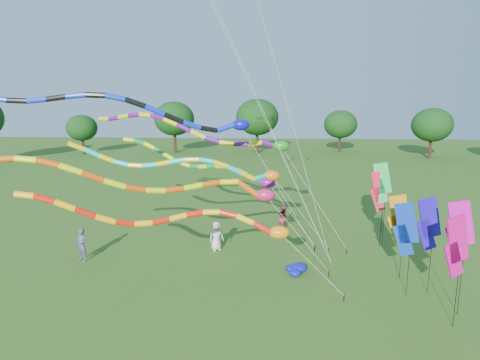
# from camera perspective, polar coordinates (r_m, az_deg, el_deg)

# --- Properties ---
(ground) EXTENTS (160.00, 160.00, 0.00)m
(ground) POSITION_cam_1_polar(r_m,az_deg,el_deg) (18.29, 6.71, -17.19)
(ground) COLOR #255616
(ground) RESTS_ON ground
(tree_ring) EXTENTS (117.82, 121.47, 9.54)m
(tree_ring) POSITION_cam_1_polar(r_m,az_deg,el_deg) (18.79, 8.81, 1.38)
(tree_ring) COLOR #382314
(tree_ring) RESTS_ON ground
(tube_kite_red) EXTENTS (12.70, 2.55, 5.86)m
(tube_kite_red) POSITION_cam_1_polar(r_m,az_deg,el_deg) (16.60, -7.26, -5.70)
(tube_kite_red) COLOR black
(tube_kite_red) RESTS_ON ground
(tube_kite_orange) EXTENTS (14.94, 3.68, 7.07)m
(tube_kite_orange) POSITION_cam_1_polar(r_m,az_deg,el_deg) (18.27, -10.55, -0.41)
(tube_kite_orange) COLOR black
(tube_kite_orange) RESTS_ON ground
(tube_kite_purple) EXTENTS (15.42, 3.70, 8.58)m
(tube_kite_purple) POSITION_cam_1_polar(r_m,az_deg,el_deg) (24.24, -4.61, 6.64)
(tube_kite_purple) COLOR black
(tube_kite_purple) RESTS_ON ground
(tube_kite_blue) EXTENTS (16.48, 4.43, 9.85)m
(tube_kite_blue) POSITION_cam_1_polar(r_m,az_deg,el_deg) (20.55, -13.40, 9.35)
(tube_kite_blue) COLOR black
(tube_kite_blue) RESTS_ON ground
(tube_kite_cyan) EXTENTS (13.43, 2.86, 7.14)m
(tube_kite_cyan) POSITION_cam_1_polar(r_m,az_deg,el_deg) (21.13, -5.52, 1.85)
(tube_kite_cyan) COLOR black
(tube_kite_cyan) RESTS_ON ground
(tube_kite_green) EXTENTS (13.17, 6.16, 6.61)m
(tube_kite_green) POSITION_cam_1_polar(r_m,az_deg,el_deg) (26.48, -4.22, 1.96)
(tube_kite_green) COLOR black
(tube_kite_green) RESTS_ON ground
(banner_pole_green) EXTENTS (1.12, 0.48, 5.20)m
(banner_pole_green) POSITION_cam_1_polar(r_m,az_deg,el_deg) (24.98, 19.53, -0.43)
(banner_pole_green) COLOR black
(banner_pole_green) RESTS_ON ground
(banner_pole_violet) EXTENTS (1.16, 0.10, 4.49)m
(banner_pole_violet) POSITION_cam_1_polar(r_m,az_deg,el_deg) (27.98, 19.38, -0.70)
(banner_pole_violet) COLOR black
(banner_pole_violet) RESTS_ON ground
(banner_pole_red) EXTENTS (1.16, 0.17, 4.70)m
(banner_pole_red) POSITION_cam_1_polar(r_m,az_deg,el_deg) (25.09, 19.18, -1.51)
(banner_pole_red) COLOR black
(banner_pole_red) RESTS_ON ground
(banner_pole_orange) EXTENTS (1.16, 0.13, 4.31)m
(banner_pole_orange) POSITION_cam_1_polar(r_m,az_deg,el_deg) (20.93, 21.64, -5.19)
(banner_pole_orange) COLOR black
(banner_pole_orange) RESTS_ON ground
(banner_pole_blue_b) EXTENTS (1.16, 0.17, 4.55)m
(banner_pole_blue_b) POSITION_cam_1_polar(r_m,az_deg,el_deg) (19.79, 25.22, -5.69)
(banner_pole_blue_b) COLOR black
(banner_pole_blue_b) RESTS_ON ground
(banner_pole_blue_a) EXTENTS (1.12, 0.48, 4.36)m
(banner_pole_blue_a) POSITION_cam_1_polar(r_m,az_deg,el_deg) (19.25, 22.48, -6.51)
(banner_pole_blue_a) COLOR black
(banner_pole_blue_a) RESTS_ON ground
(banner_pole_magenta_a) EXTENTS (1.12, 0.46, 4.57)m
(banner_pole_magenta_a) POSITION_cam_1_polar(r_m,az_deg,el_deg) (17.20, 28.40, -8.36)
(banner_pole_magenta_a) COLOR black
(banner_pole_magenta_a) RESTS_ON ground
(banner_pole_magenta_b) EXTENTS (1.16, 0.24, 4.88)m
(banner_pole_magenta_b) POSITION_cam_1_polar(r_m,az_deg,el_deg) (18.26, 28.78, -6.30)
(banner_pole_magenta_b) COLOR black
(banner_pole_magenta_b) RESTS_ON ground
(blue_nylon_heap) EXTENTS (1.41, 1.28, 0.45)m
(blue_nylon_heap) POSITION_cam_1_polar(r_m,az_deg,el_deg) (21.22, 7.74, -12.50)
(blue_nylon_heap) COLOR #0D15B1
(blue_nylon_heap) RESTS_ON ground
(person_a) EXTENTS (1.00, 0.87, 1.72)m
(person_a) POSITION_cam_1_polar(r_m,az_deg,el_deg) (23.89, -3.37, -7.93)
(person_a) COLOR beige
(person_a) RESTS_ON ground
(person_b) EXTENTS (0.80, 0.69, 1.85)m
(person_b) POSITION_cam_1_polar(r_m,az_deg,el_deg) (23.89, -21.59, -8.57)
(person_b) COLOR #464862
(person_b) RESTS_ON ground
(person_c) EXTENTS (0.95, 1.07, 1.83)m
(person_c) POSITION_cam_1_polar(r_m,az_deg,el_deg) (27.22, 6.20, -5.47)
(person_c) COLOR #9A383E
(person_c) RESTS_ON ground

